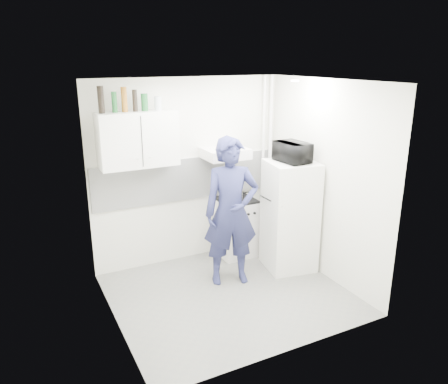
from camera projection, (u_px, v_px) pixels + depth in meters
name	position (u px, v px, depth m)	size (l,w,h in m)	color
floor	(229.00, 294.00, 5.47)	(2.80, 2.80, 0.00)	slate
ceiling	(230.00, 81.00, 4.70)	(2.80, 2.80, 0.00)	white
wall_back	(189.00, 172.00, 6.15)	(2.80, 2.80, 0.00)	silver
wall_left	(109.00, 214.00, 4.48)	(2.60, 2.60, 0.00)	silver
wall_right	(324.00, 181.00, 5.69)	(2.60, 2.60, 0.00)	silver
person	(231.00, 212.00, 5.54)	(0.70, 0.46, 1.93)	#22254E
stove	(236.00, 228.00, 6.48)	(0.53, 0.53, 0.84)	silver
fridge	(290.00, 216.00, 5.99)	(0.63, 0.63, 1.52)	white
stove_top	(236.00, 200.00, 6.35)	(0.51, 0.51, 0.03)	black
saucepan	(236.00, 196.00, 6.29)	(0.19, 0.19, 0.10)	silver
microwave	(293.00, 152.00, 5.73)	(0.32, 0.48, 0.26)	black
bottle_a	(101.00, 100.00, 5.18)	(0.08, 0.08, 0.32)	black
bottle_b	(114.00, 102.00, 5.26)	(0.06, 0.06, 0.25)	#144C1E
bottle_c	(124.00, 99.00, 5.31)	(0.07, 0.07, 0.30)	brown
bottle_d	(135.00, 101.00, 5.37)	(0.06, 0.06, 0.27)	black
canister_a	(145.00, 102.00, 5.43)	(0.09, 0.09, 0.22)	#144C1E
canister_b	(158.00, 103.00, 5.51)	(0.09, 0.09, 0.17)	#B2B7BC
upper_cabinet	(138.00, 139.00, 5.52)	(1.00, 0.35, 0.70)	white
range_hood	(225.00, 153.00, 6.05)	(0.60, 0.50, 0.14)	silver
backsplash	(189.00, 179.00, 6.17)	(2.74, 0.03, 0.60)	white
pipe_a	(270.00, 163.00, 6.65)	(0.05, 0.05, 2.60)	silver
pipe_b	(263.00, 164.00, 6.59)	(0.04, 0.04, 2.60)	silver
ceiling_spot_fixture	(295.00, 81.00, 5.31)	(0.10, 0.10, 0.02)	white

